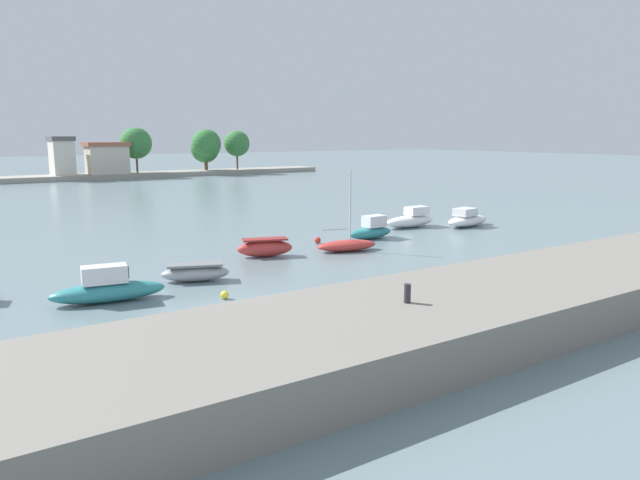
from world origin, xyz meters
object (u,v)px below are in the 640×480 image
(moored_boat_3, at_px, (265,248))
(moored_boat_7, at_px, (467,219))
(moored_boat_4, at_px, (347,245))
(moored_boat_5, at_px, (371,230))
(mooring_bollard, at_px, (407,293))
(mooring_buoy_3, at_px, (225,295))
(moored_boat_6, at_px, (411,220))
(mooring_buoy_4, at_px, (318,240))
(moored_boat_1, at_px, (108,289))
(mooring_buoy_2, at_px, (422,212))
(moored_boat_2, at_px, (195,273))

(moored_boat_3, bearing_deg, moored_boat_7, 23.09)
(moored_boat_4, relative_size, moored_boat_5, 1.37)
(mooring_bollard, relative_size, mooring_buoy_3, 1.77)
(moored_boat_5, bearing_deg, moored_boat_6, 20.00)
(moored_boat_6, bearing_deg, mooring_buoy_4, -169.50)
(moored_boat_3, relative_size, mooring_buoy_3, 9.42)
(mooring_buoy_3, bearing_deg, moored_boat_1, 150.60)
(moored_boat_1, distance_m, moored_boat_4, 16.28)
(mooring_buoy_2, bearing_deg, moored_boat_3, -156.98)
(moored_boat_5, height_order, mooring_buoy_2, moored_boat_5)
(moored_boat_1, relative_size, moored_boat_4, 0.99)
(mooring_buoy_3, bearing_deg, mooring_buoy_4, 39.46)
(moored_boat_6, height_order, mooring_buoy_4, moored_boat_6)
(moored_boat_7, bearing_deg, mooring_buoy_3, -169.30)
(moored_boat_2, height_order, mooring_buoy_2, moored_boat_2)
(moored_boat_2, distance_m, moored_boat_3, 6.88)
(moored_boat_7, xyz_separation_m, mooring_buoy_4, (-14.41, 0.41, -0.35))
(moored_boat_7, bearing_deg, moored_boat_3, 176.08)
(mooring_bollard, xyz_separation_m, moored_boat_1, (-7.14, 11.88, -1.39))
(moored_boat_4, height_order, mooring_buoy_2, moored_boat_4)
(moored_boat_3, bearing_deg, mooring_bollard, -83.35)
(moored_boat_1, xyz_separation_m, moored_boat_4, (15.91, 3.45, -0.20))
(mooring_bollard, bearing_deg, moored_boat_1, 121.01)
(moored_boat_1, height_order, mooring_buoy_3, moored_boat_1)
(moored_boat_2, distance_m, moored_boat_4, 11.37)
(moored_boat_6, relative_size, mooring_buoy_2, 19.95)
(moored_boat_5, height_order, mooring_buoy_3, moored_boat_5)
(moored_boat_5, distance_m, mooring_buoy_3, 17.90)
(moored_boat_1, distance_m, moored_boat_6, 27.50)
(moored_boat_2, height_order, mooring_buoy_3, moored_boat_2)
(moored_boat_1, bearing_deg, moored_boat_6, 27.38)
(moored_boat_6, xyz_separation_m, mooring_buoy_3, (-21.60, -11.16, -0.41))
(mooring_bollard, xyz_separation_m, moored_boat_6, (18.98, 20.49, -1.37))
(mooring_bollard, relative_size, moored_boat_2, 0.18)
(moored_boat_7, bearing_deg, mooring_bollard, -150.13)
(moored_boat_6, distance_m, mooring_buoy_4, 10.43)
(moored_boat_7, distance_m, mooring_buoy_4, 14.42)
(moored_boat_5, bearing_deg, moored_boat_1, -164.58)
(moored_boat_1, bearing_deg, mooring_buoy_4, 32.30)
(mooring_buoy_3, bearing_deg, moored_boat_4, 27.77)
(moored_boat_4, distance_m, mooring_buoy_4, 3.35)
(mooring_bollard, xyz_separation_m, moored_boat_2, (-2.41, 13.27, -1.53))
(moored_boat_1, height_order, moored_boat_6, moored_boat_1)
(moored_boat_4, bearing_deg, moored_boat_5, 46.42)
(mooring_bollard, xyz_separation_m, moored_boat_3, (3.54, 16.72, -1.43))
(moored_boat_1, bearing_deg, moored_boat_7, 21.03)
(moored_boat_2, xyz_separation_m, mooring_buoy_2, (28.06, 12.84, -0.32))
(moored_boat_4, bearing_deg, moored_boat_2, -156.49)
(moored_boat_3, bearing_deg, moored_boat_6, 32.32)
(mooring_bollard, xyz_separation_m, moored_boat_5, (12.98, 18.10, -1.35))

